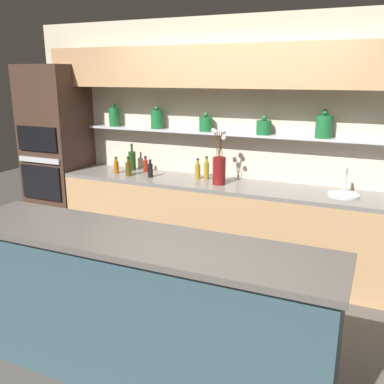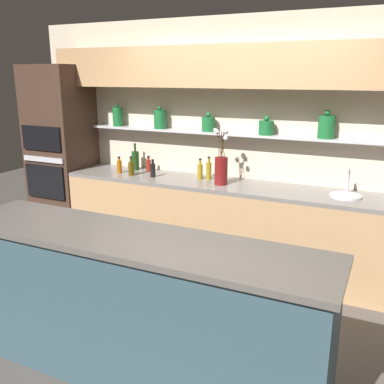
% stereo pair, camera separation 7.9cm
% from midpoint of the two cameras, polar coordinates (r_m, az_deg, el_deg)
% --- Properties ---
extents(ground_plane, '(12.00, 12.00, 0.00)m').
position_cam_midpoint_polar(ground_plane, '(3.73, -0.93, -17.27)').
color(ground_plane, '#4C4742').
extents(back_wall_unit, '(5.20, 0.44, 2.60)m').
position_cam_midpoint_polar(back_wall_unit, '(4.58, 7.59, 9.47)').
color(back_wall_unit, beige).
rests_on(back_wall_unit, ground_plane).
extents(back_counter_unit, '(3.72, 0.62, 0.92)m').
position_cam_midpoint_polar(back_counter_unit, '(4.57, 5.41, -4.52)').
color(back_counter_unit, tan).
rests_on(back_counter_unit, ground_plane).
extents(island_counter, '(2.61, 0.61, 1.02)m').
position_cam_midpoint_polar(island_counter, '(2.96, -6.93, -15.12)').
color(island_counter, '#334C56').
rests_on(island_counter, ground_plane).
extents(oven_tower, '(0.67, 0.64, 2.13)m').
position_cam_midpoint_polar(oven_tower, '(5.54, -16.56, 4.87)').
color(oven_tower, '#3D281E').
rests_on(oven_tower, ground_plane).
extents(flower_vase, '(0.16, 0.17, 0.58)m').
position_cam_midpoint_polar(flower_vase, '(4.37, 4.44, 3.39)').
color(flower_vase, maroon).
rests_on(flower_vase, back_counter_unit).
extents(sink_fixture, '(0.29, 0.29, 0.25)m').
position_cam_midpoint_polar(sink_fixture, '(4.21, 20.33, -0.28)').
color(sink_fixture, '#B7B7BC').
rests_on(sink_fixture, back_counter_unit).
extents(bottle_oil_0, '(0.06, 0.06, 0.25)m').
position_cam_midpoint_polar(bottle_oil_0, '(4.60, 2.74, 2.93)').
color(bottle_oil_0, olive).
rests_on(bottle_oil_0, back_counter_unit).
extents(bottle_oil_1, '(0.06, 0.06, 0.21)m').
position_cam_midpoint_polar(bottle_oil_1, '(4.82, -7.64, 3.18)').
color(bottle_oil_1, '#47380A').
rests_on(bottle_oil_1, back_counter_unit).
extents(bottle_sauce_2, '(0.05, 0.05, 0.19)m').
position_cam_midpoint_polar(bottle_sauce_2, '(4.96, -9.21, 3.42)').
color(bottle_sauce_2, '#9E4C0A').
rests_on(bottle_sauce_2, back_counter_unit).
extents(bottle_sauce_3, '(0.05, 0.05, 0.18)m').
position_cam_midpoint_polar(bottle_sauce_3, '(4.99, -5.35, 3.59)').
color(bottle_sauce_3, maroon).
rests_on(bottle_sauce_3, back_counter_unit).
extents(bottle_wine_4, '(0.08, 0.08, 0.31)m').
position_cam_midpoint_polar(bottle_wine_4, '(5.11, -7.12, 4.24)').
color(bottle_wine_4, '#193814').
rests_on(bottle_wine_4, back_counter_unit).
extents(bottle_sauce_5, '(0.06, 0.06, 0.20)m').
position_cam_midpoint_polar(bottle_sauce_5, '(4.72, -4.77, 2.98)').
color(bottle_sauce_5, black).
rests_on(bottle_sauce_5, back_counter_unit).
extents(bottle_oil_6, '(0.06, 0.06, 0.22)m').
position_cam_midpoint_polar(bottle_oil_6, '(4.61, 1.58, 2.83)').
color(bottle_oil_6, olive).
rests_on(bottle_oil_6, back_counter_unit).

